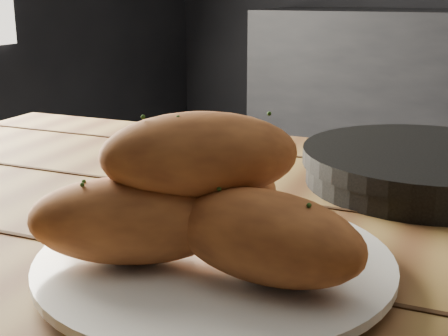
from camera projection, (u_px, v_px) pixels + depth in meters
plate at (215, 264)px, 0.53m from camera, size 0.30×0.30×0.02m
bread_rolls at (206, 201)px, 0.52m from camera, size 0.29×0.25×0.12m
skillet at (428, 167)px, 0.77m from camera, size 0.44×0.31×0.05m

